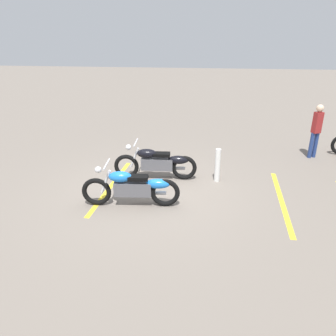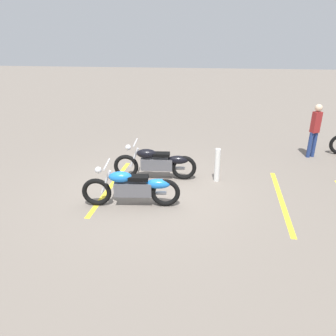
# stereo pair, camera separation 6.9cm
# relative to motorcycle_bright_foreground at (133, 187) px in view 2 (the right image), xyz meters

# --- Properties ---
(ground_plane) EXTENTS (60.00, 60.00, 0.00)m
(ground_plane) POSITION_rel_motorcycle_bright_foreground_xyz_m (0.23, 0.76, -0.46)
(ground_plane) COLOR slate
(motorcycle_bright_foreground) EXTENTS (2.23, 0.62, 1.04)m
(motorcycle_bright_foreground) POSITION_rel_motorcycle_bright_foreground_xyz_m (0.00, 0.00, 0.00)
(motorcycle_bright_foreground) COLOR black
(motorcycle_bright_foreground) RESTS_ON ground
(motorcycle_dark_foreground) EXTENTS (2.23, 0.62, 1.04)m
(motorcycle_dark_foreground) POSITION_rel_motorcycle_bright_foreground_xyz_m (0.32, 1.53, 0.00)
(motorcycle_dark_foreground) COLOR black
(motorcycle_dark_foreground) RESTS_ON ground
(bystander_near_row) EXTENTS (0.29, 0.27, 1.69)m
(bystander_near_row) POSITION_rel_motorcycle_bright_foreground_xyz_m (4.94, 3.71, 0.48)
(bystander_near_row) COLOR navy
(bystander_near_row) RESTS_ON ground
(bollard_post) EXTENTS (0.14, 0.14, 0.90)m
(bollard_post) POSITION_rel_motorcycle_bright_foreground_xyz_m (1.91, 1.56, -0.01)
(bollard_post) COLOR white
(bollard_post) RESTS_ON ground
(parking_stripe_near) EXTENTS (0.29, 3.20, 0.01)m
(parking_stripe_near) POSITION_rel_motorcycle_bright_foreground_xyz_m (-0.81, 0.92, -0.46)
(parking_stripe_near) COLOR yellow
(parking_stripe_near) RESTS_ON ground
(parking_stripe_mid) EXTENTS (0.29, 3.20, 0.01)m
(parking_stripe_mid) POSITION_rel_motorcycle_bright_foreground_xyz_m (3.43, 0.65, -0.46)
(parking_stripe_mid) COLOR yellow
(parking_stripe_mid) RESTS_ON ground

